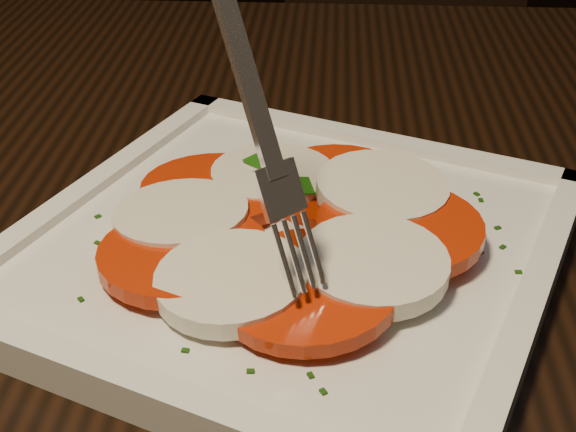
% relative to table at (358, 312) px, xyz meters
% --- Properties ---
extents(table, '(1.20, 0.81, 0.75)m').
position_rel_table_xyz_m(table, '(0.00, 0.00, 0.00)').
color(table, black).
rests_on(table, ground).
extents(chair, '(0.45, 0.45, 0.93)m').
position_rel_table_xyz_m(chair, '(0.10, 0.87, -0.12)').
color(chair, black).
rests_on(chair, ground).
extents(plate, '(0.36, 0.36, 0.01)m').
position_rel_table_xyz_m(plate, '(-0.05, -0.08, 0.11)').
color(plate, white).
rests_on(plate, table).
extents(caprese_salad, '(0.24, 0.22, 0.03)m').
position_rel_table_xyz_m(caprese_salad, '(-0.05, -0.08, 0.12)').
color(caprese_salad, red).
rests_on(caprese_salad, plate).
extents(fork, '(0.09, 0.09, 0.18)m').
position_rel_table_xyz_m(fork, '(-0.07, -0.11, 0.22)').
color(fork, white).
rests_on(fork, caprese_salad).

